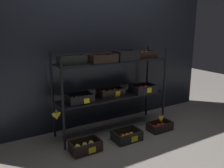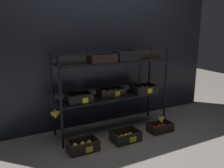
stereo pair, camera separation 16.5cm
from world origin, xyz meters
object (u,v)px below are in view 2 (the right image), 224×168
at_px(crate_ground_tangerine, 125,137).
at_px(crate_ground_apple_red, 160,128).
at_px(crate_ground_pear, 83,146).
at_px(banana_bunch_loose, 161,119).
at_px(display_rack, 113,78).

relative_size(crate_ground_tangerine, crate_ground_apple_red, 1.04).
relative_size(crate_ground_pear, crate_ground_apple_red, 1.04).
height_order(crate_ground_pear, crate_ground_tangerine, crate_ground_pear).
bearing_deg(banana_bunch_loose, crate_ground_tangerine, -178.81).
bearing_deg(banana_bunch_loose, crate_ground_apple_red, -179.55).
distance_m(crate_ground_apple_red, banana_bunch_loose, 0.13).
relative_size(display_rack, crate_ground_pear, 4.65).
xyz_separation_m(display_rack, crate_ground_tangerine, (-0.01, -0.37, -0.73)).
height_order(crate_ground_pear, banana_bunch_loose, banana_bunch_loose).
height_order(crate_ground_apple_red, banana_bunch_loose, banana_bunch_loose).
bearing_deg(crate_ground_apple_red, banana_bunch_loose, 0.45).
distance_m(crate_ground_tangerine, crate_ground_apple_red, 0.58).
distance_m(display_rack, crate_ground_pear, 1.00).
bearing_deg(display_rack, crate_ground_pear, -148.57).
distance_m(crate_ground_pear, crate_ground_tangerine, 0.59).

